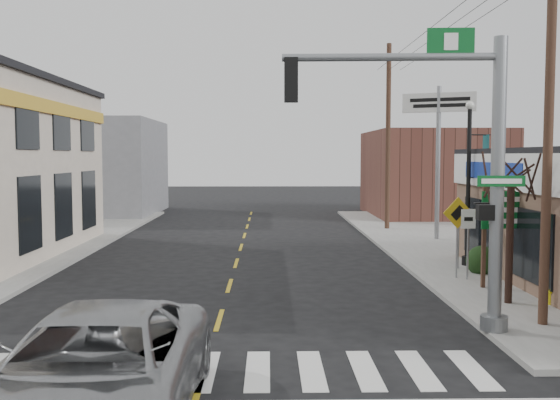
{
  "coord_description": "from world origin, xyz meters",
  "views": [
    {
      "loc": [
        1.2,
        -10.92,
        3.99
      ],
      "look_at": [
        1.51,
        5.75,
        2.8
      ],
      "focal_mm": 40.0,
      "sensor_mm": 36.0,
      "label": 1
    }
  ],
  "objects_px": {
    "bare_tree": "(512,165)",
    "utility_pole_near": "(548,140)",
    "dance_center_sign": "(439,125)",
    "utility_pole_far": "(388,134)",
    "suv": "(95,374)",
    "guide_sign": "(509,221)",
    "fire_hydrant": "(549,291)",
    "lamp_post": "(470,171)",
    "traffic_signal_pole": "(462,153)"
  },
  "relations": [
    {
      "from": "bare_tree",
      "to": "utility_pole_near",
      "type": "relative_size",
      "value": 0.56
    },
    {
      "from": "dance_center_sign",
      "to": "utility_pole_far",
      "type": "relative_size",
      "value": 0.73
    },
    {
      "from": "suv",
      "to": "guide_sign",
      "type": "distance_m",
      "value": 13.21
    },
    {
      "from": "fire_hydrant",
      "to": "utility_pole_far",
      "type": "height_order",
      "value": "utility_pole_far"
    },
    {
      "from": "lamp_post",
      "to": "bare_tree",
      "type": "xyz_separation_m",
      "value": [
        -0.76,
        -5.63,
        0.3
      ]
    },
    {
      "from": "suv",
      "to": "bare_tree",
      "type": "distance_m",
      "value": 11.75
    },
    {
      "from": "suv",
      "to": "bare_tree",
      "type": "height_order",
      "value": "bare_tree"
    },
    {
      "from": "bare_tree",
      "to": "utility_pole_near",
      "type": "xyz_separation_m",
      "value": [
        -0.0,
        -2.06,
        0.59
      ]
    },
    {
      "from": "lamp_post",
      "to": "fire_hydrant",
      "type": "bearing_deg",
      "value": -101.1
    },
    {
      "from": "guide_sign",
      "to": "lamp_post",
      "type": "distance_m",
      "value": 3.99
    },
    {
      "from": "suv",
      "to": "traffic_signal_pole",
      "type": "bearing_deg",
      "value": 35.07
    },
    {
      "from": "guide_sign",
      "to": "fire_hydrant",
      "type": "bearing_deg",
      "value": -91.59
    },
    {
      "from": "dance_center_sign",
      "to": "bare_tree",
      "type": "distance_m",
      "value": 12.72
    },
    {
      "from": "suv",
      "to": "traffic_signal_pole",
      "type": "height_order",
      "value": "traffic_signal_pole"
    },
    {
      "from": "bare_tree",
      "to": "fire_hydrant",
      "type": "bearing_deg",
      "value": -10.93
    },
    {
      "from": "traffic_signal_pole",
      "to": "utility_pole_far",
      "type": "xyz_separation_m",
      "value": [
        2.08,
        19.32,
        1.04
      ]
    },
    {
      "from": "lamp_post",
      "to": "dance_center_sign",
      "type": "distance_m",
      "value": 7.2
    },
    {
      "from": "fire_hydrant",
      "to": "dance_center_sign",
      "type": "height_order",
      "value": "dance_center_sign"
    },
    {
      "from": "suv",
      "to": "lamp_post",
      "type": "height_order",
      "value": "lamp_post"
    },
    {
      "from": "lamp_post",
      "to": "utility_pole_near",
      "type": "distance_m",
      "value": 7.78
    },
    {
      "from": "suv",
      "to": "bare_tree",
      "type": "bearing_deg",
      "value": 39.58
    },
    {
      "from": "traffic_signal_pole",
      "to": "utility_pole_near",
      "type": "distance_m",
      "value": 2.16
    },
    {
      "from": "guide_sign",
      "to": "lamp_post",
      "type": "relative_size",
      "value": 0.53
    },
    {
      "from": "traffic_signal_pole",
      "to": "fire_hydrant",
      "type": "height_order",
      "value": "traffic_signal_pole"
    },
    {
      "from": "traffic_signal_pole",
      "to": "fire_hydrant",
      "type": "distance_m",
      "value": 5.28
    },
    {
      "from": "suv",
      "to": "dance_center_sign",
      "type": "xyz_separation_m",
      "value": [
        10.3,
        19.74,
        4.54
      ]
    },
    {
      "from": "bare_tree",
      "to": "guide_sign",
      "type": "bearing_deg",
      "value": 69.6
    },
    {
      "from": "dance_center_sign",
      "to": "utility_pole_far",
      "type": "bearing_deg",
      "value": 132.14
    },
    {
      "from": "fire_hydrant",
      "to": "lamp_post",
      "type": "relative_size",
      "value": 0.11
    },
    {
      "from": "guide_sign",
      "to": "bare_tree",
      "type": "distance_m",
      "value": 2.61
    },
    {
      "from": "suv",
      "to": "utility_pole_near",
      "type": "relative_size",
      "value": 0.75
    },
    {
      "from": "guide_sign",
      "to": "utility_pole_far",
      "type": "distance_m",
      "value": 15.21
    },
    {
      "from": "bare_tree",
      "to": "traffic_signal_pole",
      "type": "bearing_deg",
      "value": -129.37
    },
    {
      "from": "suv",
      "to": "lamp_post",
      "type": "relative_size",
      "value": 1.08
    },
    {
      "from": "traffic_signal_pole",
      "to": "bare_tree",
      "type": "height_order",
      "value": "traffic_signal_pole"
    },
    {
      "from": "utility_pole_near",
      "to": "suv",
      "type": "bearing_deg",
      "value": -145.09
    },
    {
      "from": "guide_sign",
      "to": "bare_tree",
      "type": "bearing_deg",
      "value": -120.22
    },
    {
      "from": "suv",
      "to": "traffic_signal_pole",
      "type": "distance_m",
      "value": 8.79
    },
    {
      "from": "dance_center_sign",
      "to": "traffic_signal_pole",
      "type": "bearing_deg",
      "value": -80.67
    },
    {
      "from": "utility_pole_near",
      "to": "guide_sign",
      "type": "bearing_deg",
      "value": 84.51
    },
    {
      "from": "traffic_signal_pole",
      "to": "fire_hydrant",
      "type": "relative_size",
      "value": 10.43
    },
    {
      "from": "dance_center_sign",
      "to": "utility_pole_far",
      "type": "distance_m",
      "value": 4.52
    },
    {
      "from": "suv",
      "to": "traffic_signal_pole",
      "type": "xyz_separation_m",
      "value": [
        6.72,
        4.68,
        3.2
      ]
    },
    {
      "from": "fire_hydrant",
      "to": "utility_pole_far",
      "type": "bearing_deg",
      "value": 93.37
    },
    {
      "from": "fire_hydrant",
      "to": "utility_pole_far",
      "type": "relative_size",
      "value": 0.07
    },
    {
      "from": "fire_hydrant",
      "to": "guide_sign",
      "type": "bearing_deg",
      "value": 98.23
    },
    {
      "from": "traffic_signal_pole",
      "to": "lamp_post",
      "type": "relative_size",
      "value": 1.15
    },
    {
      "from": "utility_pole_near",
      "to": "utility_pole_far",
      "type": "bearing_deg",
      "value": 94.57
    },
    {
      "from": "guide_sign",
      "to": "dance_center_sign",
      "type": "distance_m",
      "value": 11.17
    },
    {
      "from": "lamp_post",
      "to": "utility_pole_far",
      "type": "distance_m",
      "value": 11.29
    }
  ]
}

